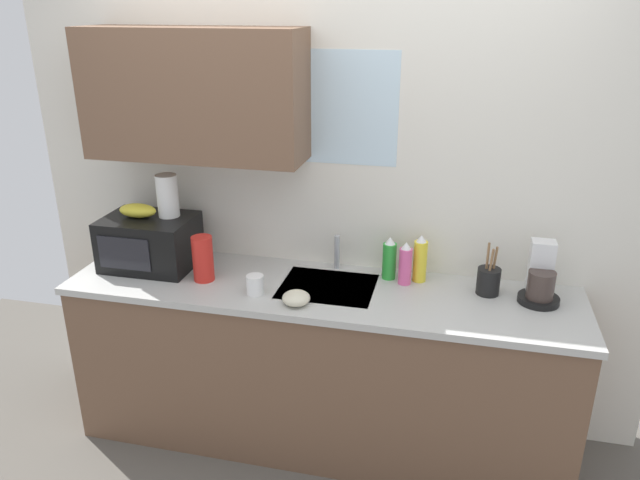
% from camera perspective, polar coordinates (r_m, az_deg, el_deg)
% --- Properties ---
extents(kitchen_wall_assembly, '(3.30, 0.42, 2.50)m').
position_cam_1_polar(kitchen_wall_assembly, '(3.12, -1.11, 5.91)').
color(kitchen_wall_assembly, silver).
rests_on(kitchen_wall_assembly, ground).
extents(counter_unit, '(2.53, 0.63, 0.90)m').
position_cam_1_polar(counter_unit, '(3.19, 0.01, -11.62)').
color(counter_unit, brown).
rests_on(counter_unit, ground).
extents(sink_faucet, '(0.03, 0.03, 0.19)m').
position_cam_1_polar(sink_faucet, '(3.14, 1.62, -1.15)').
color(sink_faucet, '#B2B5BA').
rests_on(sink_faucet, counter_unit).
extents(microwave, '(0.46, 0.35, 0.27)m').
position_cam_1_polar(microwave, '(3.28, -15.78, -0.18)').
color(microwave, black).
rests_on(microwave, counter_unit).
extents(banana_bunch, '(0.20, 0.11, 0.07)m').
position_cam_1_polar(banana_bunch, '(3.25, -16.84, 2.69)').
color(banana_bunch, gold).
rests_on(banana_bunch, microwave).
extents(paper_towel_roll, '(0.11, 0.11, 0.22)m').
position_cam_1_polar(paper_towel_roll, '(3.20, -14.21, 4.08)').
color(paper_towel_roll, white).
rests_on(paper_towel_roll, microwave).
extents(coffee_maker, '(0.19, 0.21, 0.28)m').
position_cam_1_polar(coffee_maker, '(2.99, 20.09, -3.52)').
color(coffee_maker, black).
rests_on(coffee_maker, counter_unit).
extents(dish_soap_bottle_green, '(0.07, 0.07, 0.22)m').
position_cam_1_polar(dish_soap_bottle_green, '(3.05, 6.57, -1.81)').
color(dish_soap_bottle_green, green).
rests_on(dish_soap_bottle_green, counter_unit).
extents(dish_soap_bottle_pink, '(0.07, 0.07, 0.22)m').
position_cam_1_polar(dish_soap_bottle_pink, '(3.00, 8.06, -2.28)').
color(dish_soap_bottle_pink, '#E55999').
rests_on(dish_soap_bottle_pink, counter_unit).
extents(dish_soap_bottle_yellow, '(0.07, 0.07, 0.24)m').
position_cam_1_polar(dish_soap_bottle_yellow, '(3.04, 9.44, -1.82)').
color(dish_soap_bottle_yellow, yellow).
rests_on(dish_soap_bottle_yellow, counter_unit).
extents(cereal_canister, '(0.10, 0.10, 0.23)m').
position_cam_1_polar(cereal_canister, '(3.06, -11.01, -1.73)').
color(cereal_canister, red).
rests_on(cereal_canister, counter_unit).
extents(mug_white, '(0.08, 0.08, 0.09)m').
position_cam_1_polar(mug_white, '(2.91, -6.15, -4.23)').
color(mug_white, white).
rests_on(mug_white, counter_unit).
extents(utensil_crock, '(0.11, 0.11, 0.26)m').
position_cam_1_polar(utensil_crock, '(2.99, 15.63, -3.70)').
color(utensil_crock, black).
rests_on(utensil_crock, counter_unit).
extents(small_bowl, '(0.13, 0.13, 0.06)m').
position_cam_1_polar(small_bowl, '(2.80, -2.26, -5.50)').
color(small_bowl, beige).
rests_on(small_bowl, counter_unit).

